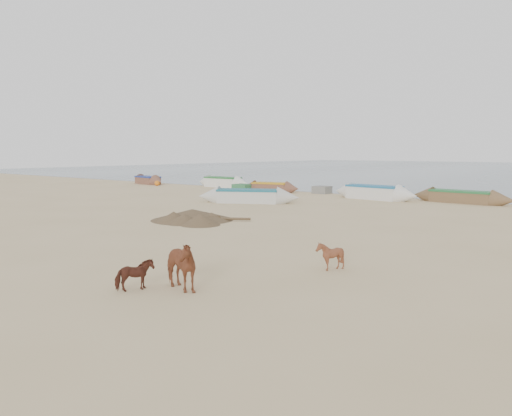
{
  "coord_description": "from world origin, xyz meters",
  "views": [
    {
      "loc": [
        12.16,
        -11.2,
        3.24
      ],
      "look_at": [
        0.0,
        4.0,
        1.0
      ],
      "focal_mm": 35.0,
      "sensor_mm": 36.0,
      "label": 1
    }
  ],
  "objects_px": {
    "calf_front": "(330,256)",
    "calf_right": "(135,275)",
    "near_canoe": "(248,196)",
    "cow_adult": "(178,265)"
  },
  "relations": [
    {
      "from": "cow_adult",
      "to": "calf_front",
      "type": "distance_m",
      "value": 4.32
    },
    {
      "from": "calf_front",
      "to": "calf_right",
      "type": "xyz_separation_m",
      "value": [
        -2.49,
        -4.61,
        -0.03
      ]
    },
    {
      "from": "calf_right",
      "to": "near_canoe",
      "type": "distance_m",
      "value": 19.84
    },
    {
      "from": "calf_front",
      "to": "near_canoe",
      "type": "xyz_separation_m",
      "value": [
        -13.0,
        12.22,
        0.03
      ]
    },
    {
      "from": "cow_adult",
      "to": "near_canoe",
      "type": "distance_m",
      "value": 19.67
    },
    {
      "from": "calf_right",
      "to": "cow_adult",
      "type": "bearing_deg",
      "value": -46.4
    },
    {
      "from": "calf_front",
      "to": "calf_right",
      "type": "distance_m",
      "value": 5.24
    },
    {
      "from": "calf_front",
      "to": "calf_right",
      "type": "bearing_deg",
      "value": -51.84
    },
    {
      "from": "cow_adult",
      "to": "calf_right",
      "type": "height_order",
      "value": "cow_adult"
    },
    {
      "from": "calf_front",
      "to": "near_canoe",
      "type": "relative_size",
      "value": 0.12
    }
  ]
}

